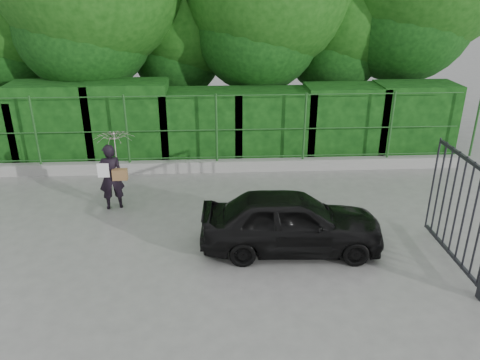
{
  "coord_description": "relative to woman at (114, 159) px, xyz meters",
  "views": [
    {
      "loc": [
        0.38,
        -7.15,
        4.73
      ],
      "look_at": [
        0.84,
        1.3,
        1.1
      ],
      "focal_mm": 35.0,
      "sensor_mm": 36.0,
      "label": 1
    }
  ],
  "objects": [
    {
      "name": "ground",
      "position": [
        1.84,
        -2.48,
        -1.16
      ],
      "size": [
        80.0,
        80.0,
        0.0
      ],
      "primitive_type": "plane",
      "color": "gray"
    },
    {
      "name": "kerb",
      "position": [
        1.84,
        2.02,
        -1.01
      ],
      "size": [
        14.0,
        0.25,
        0.3
      ],
      "primitive_type": "cube",
      "color": "#9E9E99",
      "rests_on": "ground"
    },
    {
      "name": "fence",
      "position": [
        2.06,
        2.02,
        0.04
      ],
      "size": [
        14.13,
        0.06,
        1.8
      ],
      "color": "#225420",
      "rests_on": "kerb"
    },
    {
      "name": "hedge",
      "position": [
        1.88,
        3.02,
        -0.13
      ],
      "size": [
        14.2,
        1.2,
        2.23
      ],
      "color": "black",
      "rests_on": "ground"
    },
    {
      "name": "woman",
      "position": [
        0.0,
        0.0,
        0.0
      ],
      "size": [
        0.89,
        0.87,
        1.77
      ],
      "color": "black",
      "rests_on": "ground"
    },
    {
      "name": "car",
      "position": [
        3.6,
        -1.97,
        -0.59
      ],
      "size": [
        3.45,
        1.52,
        1.15
      ],
      "primitive_type": "imported",
      "rotation": [
        0.0,
        0.0,
        1.52
      ],
      "color": "black",
      "rests_on": "ground"
    }
  ]
}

